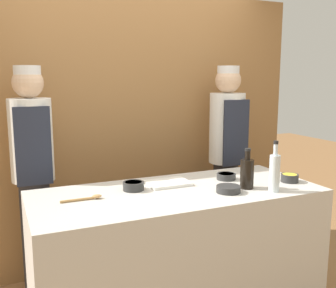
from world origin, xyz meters
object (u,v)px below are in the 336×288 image
at_px(sauce_bowl_green, 133,185).
at_px(sauce_bowl_yellow, 290,178).
at_px(cutting_board, 169,183).
at_px(sauce_bowl_orange, 226,176).
at_px(bottle_clear, 275,172).
at_px(sauce_bowl_brown, 228,189).
at_px(wooden_spoon, 87,198).
at_px(chef_left, 33,174).
at_px(chef_right, 226,155).
at_px(bottle_soy, 247,173).

height_order(sauce_bowl_green, sauce_bowl_yellow, same).
height_order(sauce_bowl_yellow, cutting_board, sauce_bowl_yellow).
bearing_deg(sauce_bowl_orange, bottle_clear, -72.81).
distance_m(sauce_bowl_orange, sauce_bowl_yellow, 0.44).
height_order(sauce_bowl_brown, cutting_board, sauce_bowl_brown).
xyz_separation_m(sauce_bowl_brown, cutting_board, (-0.27, 0.32, -0.01)).
bearing_deg(sauce_bowl_yellow, wooden_spoon, 173.30).
bearing_deg(sauce_bowl_yellow, sauce_bowl_orange, 147.50).
distance_m(chef_left, chef_right, 1.65).
distance_m(sauce_bowl_brown, chef_right, 1.06).
relative_size(chef_left, chef_right, 0.99).
relative_size(wooden_spoon, chef_left, 0.14).
bearing_deg(cutting_board, bottle_soy, -34.10).
bearing_deg(wooden_spoon, bottle_soy, -9.74).
xyz_separation_m(cutting_board, chef_left, (-0.83, 0.58, 0.02)).
distance_m(sauce_bowl_brown, bottle_soy, 0.18).
relative_size(sauce_bowl_yellow, wooden_spoon, 0.49).
height_order(sauce_bowl_orange, chef_left, chef_left).
bearing_deg(wooden_spoon, sauce_bowl_orange, 4.09).
height_order(bottle_soy, chef_left, chef_left).
distance_m(sauce_bowl_yellow, cutting_board, 0.85).
height_order(sauce_bowl_brown, bottle_clear, bottle_clear).
bearing_deg(sauce_bowl_orange, cutting_board, 173.97).
xyz_separation_m(bottle_clear, chef_left, (-1.38, 1.00, -0.10)).
distance_m(sauce_bowl_green, sauce_bowl_orange, 0.70).
bearing_deg(chef_left, cutting_board, -34.86).
height_order(sauce_bowl_green, cutting_board, sauce_bowl_green).
distance_m(cutting_board, chef_left, 1.01).
distance_m(sauce_bowl_orange, chef_right, 0.74).
bearing_deg(sauce_bowl_orange, sauce_bowl_green, 178.98).
bearing_deg(sauce_bowl_brown, sauce_bowl_green, 151.57).
relative_size(cutting_board, bottle_soy, 1.07).
distance_m(sauce_bowl_brown, sauce_bowl_yellow, 0.53).
relative_size(sauce_bowl_orange, wooden_spoon, 0.55).
bearing_deg(bottle_clear, bottle_soy, 130.95).
height_order(sauce_bowl_green, bottle_clear, bottle_clear).
relative_size(sauce_bowl_brown, bottle_clear, 0.47).
bearing_deg(bottle_clear, wooden_spoon, 164.81).
xyz_separation_m(bottle_soy, chef_right, (0.39, 0.87, -0.07)).
xyz_separation_m(sauce_bowl_yellow, chef_left, (-1.63, 0.86, -0.00)).
distance_m(sauce_bowl_green, bottle_clear, 0.91).
height_order(sauce_bowl_brown, bottle_soy, bottle_soy).
xyz_separation_m(sauce_bowl_green, sauce_bowl_yellow, (1.07, -0.25, 0.00)).
height_order(sauce_bowl_brown, chef_right, chef_right).
distance_m(bottle_soy, chef_left, 1.54).
distance_m(bottle_clear, bottle_soy, 0.18).
distance_m(bottle_clear, wooden_spoon, 1.18).
bearing_deg(chef_right, chef_left, 180.00).
xyz_separation_m(sauce_bowl_green, sauce_bowl_orange, (0.70, -0.01, -0.01)).
height_order(sauce_bowl_orange, sauce_bowl_brown, same).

